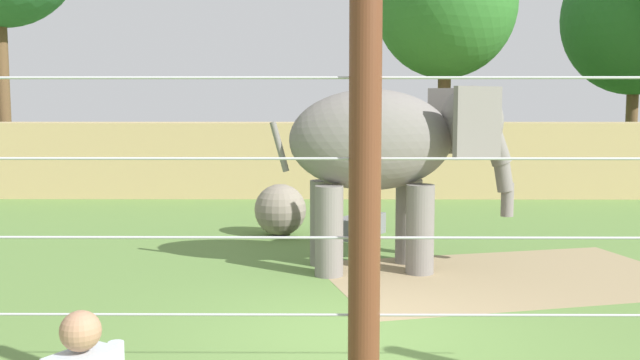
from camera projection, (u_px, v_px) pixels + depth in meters
The scene contains 9 objects.
ground_plane at pixel (361, 333), 8.64m from camera, with size 120.00×120.00×0.00m, color #5B7F3D.
dirt_patch at pixel (507, 277), 11.44m from camera, with size 5.68×3.58×0.01m, color #937F5B.
embankment_wall at pixel (339, 159), 21.64m from camera, with size 36.00×1.80×2.23m, color tan.
elephant at pixel (390, 148), 11.83m from camera, with size 4.15×1.89×3.08m.
enrichment_ball at pixel (280, 210), 15.04m from camera, with size 1.10×1.10×1.10m, color gray.
cable_fence at pixel (379, 232), 5.12m from camera, with size 9.71×0.23×3.67m.
feed_trough at pixel (360, 226), 14.96m from camera, with size 1.17×1.45×0.44m.
tree_far_left at pixel (446, 4), 24.00m from camera, with size 4.78×4.78×8.68m.
tree_left_of_centre at pixel (636, 18), 26.69m from camera, with size 5.48×5.48×8.89m.
Camera 1 is at (-0.45, -8.40, 2.76)m, focal length 39.92 mm.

